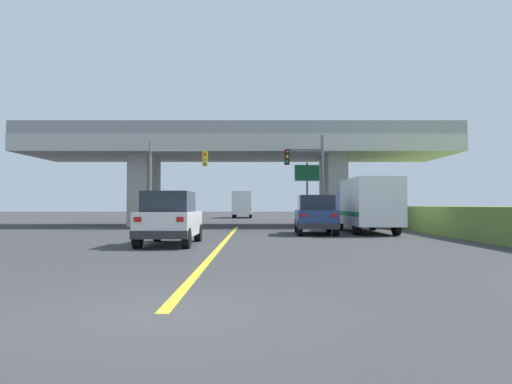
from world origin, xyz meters
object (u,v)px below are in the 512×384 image
object	(u,v)px
traffic_signal_farside	(171,172)
highway_sign	(308,179)
box_truck	(368,204)
suv_crossing	(316,215)
semi_truck_distant	(243,204)
suv_lead	(171,218)
traffic_signal_nearside	(311,172)

from	to	relation	value
traffic_signal_farside	highway_sign	xyz separation A→B (m)	(9.15, 4.09, -0.17)
box_truck	traffic_signal_farside	distance (m)	12.41
suv_crossing	highway_sign	bearing A→B (deg)	88.86
suv_crossing	highway_sign	size ratio (longest dim) A/B	0.98
highway_sign	semi_truck_distant	bearing A→B (deg)	102.71
box_truck	suv_lead	bearing A→B (deg)	-139.72
traffic_signal_farside	box_truck	bearing A→B (deg)	-19.48
semi_truck_distant	traffic_signal_farside	bearing A→B (deg)	-97.77
traffic_signal_farside	suv_lead	bearing A→B (deg)	-79.70
suv_lead	highway_sign	xyz separation A→B (m)	(6.97, 16.10, 2.42)
suv_lead	suv_crossing	bearing A→B (deg)	46.27
traffic_signal_farside	semi_truck_distant	size ratio (longest dim) A/B	0.78
semi_truck_distant	highway_sign	bearing A→B (deg)	-77.29
suv_lead	suv_crossing	distance (m)	9.21
suv_lead	box_truck	distance (m)	12.28
traffic_signal_farside	semi_truck_distant	world-z (taller)	traffic_signal_farside
box_truck	semi_truck_distant	xyz separation A→B (m)	(-7.74, 31.91, 0.10)
box_truck	highway_sign	xyz separation A→B (m)	(-2.39, 8.17, 1.88)
traffic_signal_nearside	traffic_signal_farside	world-z (taller)	traffic_signal_nearside
box_truck	traffic_signal_nearside	xyz separation A→B (m)	(-2.73, 3.32, 2.04)
suv_lead	traffic_signal_nearside	size ratio (longest dim) A/B	0.76
traffic_signal_nearside	suv_crossing	bearing A→B (deg)	-93.29
highway_sign	traffic_signal_nearside	bearing A→B (deg)	-93.97
box_truck	traffic_signal_nearside	bearing A→B (deg)	129.38
suv_lead	box_truck	size ratio (longest dim) A/B	0.62
suv_lead	highway_sign	distance (m)	17.71
suv_crossing	traffic_signal_nearside	bearing A→B (deg)	89.21
suv_crossing	highway_sign	distance (m)	9.77
traffic_signal_nearside	traffic_signal_farside	xyz separation A→B (m)	(-8.82, 0.76, 0.00)
suv_crossing	suv_lead	bearing A→B (deg)	-131.23
traffic_signal_nearside	highway_sign	size ratio (longest dim) A/B	1.27
suv_crossing	traffic_signal_nearside	distance (m)	5.28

